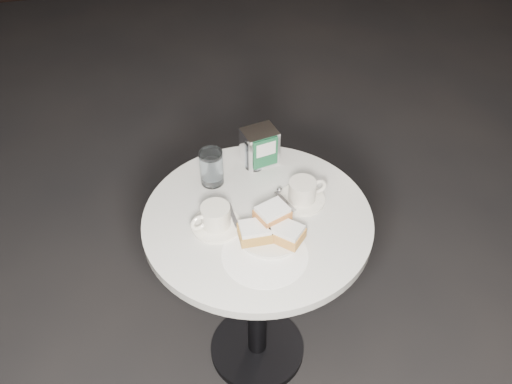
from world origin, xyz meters
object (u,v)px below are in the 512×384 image
(water_glass_left, at_px, (212,168))
(napkin_dispenser, at_px, (260,147))
(beignet_plate, at_px, (271,229))
(coffee_cup_right, at_px, (303,193))
(coffee_cup_left, at_px, (215,218))
(cafe_table, at_px, (257,259))
(water_glass_right, at_px, (254,154))

(water_glass_left, height_order, napkin_dispenser, napkin_dispenser)
(beignet_plate, xyz_separation_m, coffee_cup_right, (0.13, 0.13, -0.00))
(coffee_cup_left, bearing_deg, cafe_table, -14.86)
(cafe_table, distance_m, water_glass_left, 0.34)
(water_glass_right, bearing_deg, water_glass_left, -163.60)
(coffee_cup_right, bearing_deg, cafe_table, -170.80)
(cafe_table, distance_m, beignet_plate, 0.25)
(coffee_cup_left, xyz_separation_m, napkin_dispenser, (0.20, 0.26, 0.03))
(coffee_cup_left, height_order, water_glass_right, water_glass_right)
(beignet_plate, relative_size, coffee_cup_left, 1.24)
(beignet_plate, relative_size, water_glass_right, 2.26)
(coffee_cup_left, bearing_deg, coffee_cup_right, -9.13)
(beignet_plate, height_order, napkin_dispenser, napkin_dispenser)
(cafe_table, bearing_deg, water_glass_left, 118.60)
(cafe_table, height_order, beignet_plate, beignet_plate)
(water_glass_right, height_order, napkin_dispenser, napkin_dispenser)
(cafe_table, xyz_separation_m, water_glass_left, (-0.10, 0.19, 0.26))
(coffee_cup_left, bearing_deg, water_glass_right, 35.53)
(coffee_cup_right, relative_size, water_glass_left, 1.32)
(cafe_table, distance_m, water_glass_right, 0.34)
(beignet_plate, height_order, water_glass_left, water_glass_left)
(water_glass_right, bearing_deg, napkin_dispenser, 38.87)
(coffee_cup_right, xyz_separation_m, napkin_dispenser, (-0.08, 0.21, 0.03))
(beignet_plate, bearing_deg, coffee_cup_right, 43.22)
(coffee_cup_left, xyz_separation_m, coffee_cup_right, (0.28, 0.05, -0.00))
(water_glass_left, distance_m, napkin_dispenser, 0.18)
(beignet_plate, bearing_deg, water_glass_left, 113.58)
(beignet_plate, xyz_separation_m, napkin_dispenser, (0.05, 0.34, 0.03))
(cafe_table, height_order, coffee_cup_right, coffee_cup_right)
(coffee_cup_right, height_order, water_glass_left, water_glass_left)
(water_glass_left, bearing_deg, coffee_cup_left, -97.69)
(cafe_table, height_order, water_glass_left, water_glass_left)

